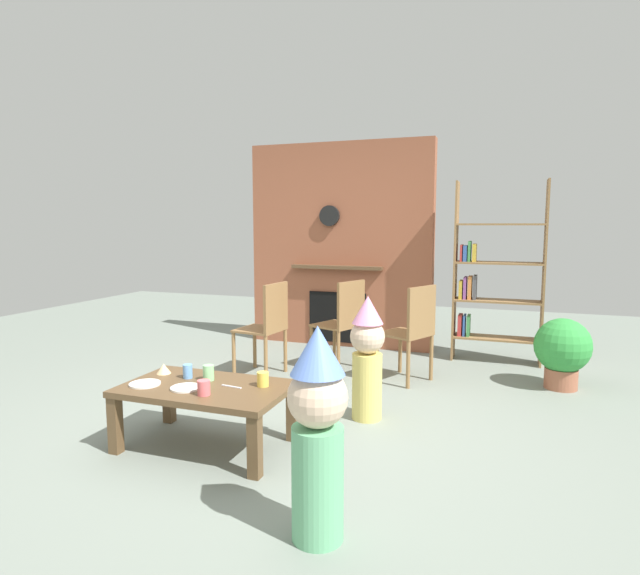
{
  "coord_description": "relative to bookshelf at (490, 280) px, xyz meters",
  "views": [
    {
      "loc": [
        1.49,
        -3.36,
        1.45
      ],
      "look_at": [
        0.15,
        0.4,
        0.97
      ],
      "focal_mm": 29.41,
      "sensor_mm": 36.0,
      "label": 1
    }
  ],
  "objects": [
    {
      "name": "brick_fireplace_feature",
      "position": [
        -1.72,
        0.2,
        0.32
      ],
      "size": [
        2.2,
        0.28,
        2.4
      ],
      "color": "#935138",
      "rests_on": "ground_plane"
    },
    {
      "name": "table_fork",
      "position": [
        -1.48,
        -2.88,
        -0.46
      ],
      "size": [
        0.15,
        0.03,
        0.01
      ],
      "primitive_type": "cube",
      "rotation": [
        0.0,
        0.0,
        3.02
      ],
      "color": "silver",
      "rests_on": "coffee_table"
    },
    {
      "name": "coffee_table",
      "position": [
        -1.65,
        -2.91,
        -0.52
      ],
      "size": [
        1.08,
        0.65,
        0.41
      ],
      "color": "brown",
      "rests_on": "ground_plane"
    },
    {
      "name": "paper_plate_rear",
      "position": [
        -2.03,
        -3.02,
        -0.45
      ],
      "size": [
        0.2,
        0.2,
        0.01
      ],
      "primitive_type": "cylinder",
      "color": "white",
      "rests_on": "coffee_table"
    },
    {
      "name": "ground_plane",
      "position": [
        -1.34,
        -2.4,
        -0.87
      ],
      "size": [
        12.0,
        12.0,
        0.0
      ],
      "primitive_type": "plane",
      "color": "gray"
    },
    {
      "name": "dining_chair_right",
      "position": [
        -0.63,
        -1.04,
        -0.36
      ],
      "size": [
        0.54,
        0.54,
        0.9
      ],
      "rotation": [
        0.0,
        0.0,
        2.69
      ],
      "color": "olive",
      "rests_on": "ground_plane"
    },
    {
      "name": "paper_cup_center",
      "position": [
        -1.69,
        -2.8,
        -0.41
      ],
      "size": [
        0.07,
        0.07,
        0.1
      ],
      "primitive_type": "cylinder",
      "color": "#8CD18C",
      "rests_on": "coffee_table"
    },
    {
      "name": "paper_cup_far_left",
      "position": [
        -1.56,
        -3.08,
        -0.41
      ],
      "size": [
        0.08,
        0.08,
        0.09
      ],
      "primitive_type": "cylinder",
      "color": "#E5666B",
      "rests_on": "coffee_table"
    },
    {
      "name": "birthday_cake_slice",
      "position": [
        -2.08,
        -2.76,
        -0.42
      ],
      "size": [
        0.1,
        0.1,
        0.07
      ],
      "primitive_type": "cone",
      "color": "#EAC68C",
      "rests_on": "coffee_table"
    },
    {
      "name": "bookshelf",
      "position": [
        0.0,
        0.0,
        0.0
      ],
      "size": [
        0.9,
        0.28,
        1.9
      ],
      "color": "olive",
      "rests_on": "ground_plane"
    },
    {
      "name": "paper_plate_front",
      "position": [
        -1.73,
        -3.01,
        -0.45
      ],
      "size": [
        0.19,
        0.19,
        0.01
      ],
      "primitive_type": "cylinder",
      "color": "white",
      "rests_on": "coffee_table"
    },
    {
      "name": "child_with_cone_hat",
      "position": [
        -0.62,
        -3.62,
        -0.34
      ],
      "size": [
        0.28,
        0.28,
        1.01
      ],
      "rotation": [
        0.0,
        0.0,
        2.54
      ],
      "color": "#66B27F",
      "rests_on": "ground_plane"
    },
    {
      "name": "dining_chair_middle",
      "position": [
        -1.35,
        -0.85,
        -0.36
      ],
      "size": [
        0.52,
        0.52,
        0.9
      ],
      "rotation": [
        0.0,
        0.0,
        2.75
      ],
      "color": "olive",
      "rests_on": "ground_plane"
    },
    {
      "name": "dining_chair_left",
      "position": [
        -1.97,
        -1.29,
        -0.36
      ],
      "size": [
        0.44,
        0.44,
        0.9
      ],
      "rotation": [
        0.0,
        0.0,
        3.02
      ],
      "color": "olive",
      "rests_on": "ground_plane"
    },
    {
      "name": "paper_cup_near_left",
      "position": [
        -1.3,
        -2.79,
        -0.41
      ],
      "size": [
        0.08,
        0.08,
        0.09
      ],
      "primitive_type": "cylinder",
      "color": "#F2CC4C",
      "rests_on": "coffee_table"
    },
    {
      "name": "child_in_pink",
      "position": [
        -0.79,
        -2.07,
        -0.38
      ],
      "size": [
        0.26,
        0.26,
        0.93
      ],
      "rotation": [
        0.0,
        0.0,
        -2.37
      ],
      "color": "#E0CC66",
      "rests_on": "ground_plane"
    },
    {
      "name": "potted_plant_tall",
      "position": [
        0.65,
        -0.78,
        -0.52
      ],
      "size": [
        0.48,
        0.48,
        0.63
      ],
      "color": "#9E5B42",
      "rests_on": "ground_plane"
    },
    {
      "name": "paper_cup_near_right",
      "position": [
        -1.86,
        -2.8,
        -0.41
      ],
      "size": [
        0.06,
        0.06,
        0.09
      ],
      "primitive_type": "cylinder",
      "color": "#669EE0",
      "rests_on": "coffee_table"
    }
  ]
}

